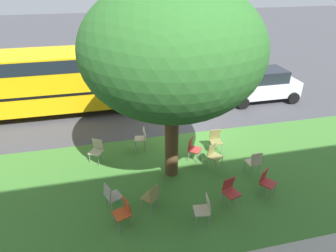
% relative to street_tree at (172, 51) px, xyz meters
% --- Properties ---
extents(ground, '(80.00, 80.00, 0.00)m').
position_rel_street_tree_xyz_m(ground, '(-1.38, -2.69, -4.17)').
color(ground, '#424247').
extents(grass_verge, '(48.00, 6.00, 0.01)m').
position_rel_street_tree_xyz_m(grass_verge, '(-1.38, 0.51, -4.17)').
color(grass_verge, '#3D752D').
rests_on(grass_verge, ground).
extents(street_tree, '(5.13, 5.13, 6.08)m').
position_rel_street_tree_xyz_m(street_tree, '(0.00, 0.00, 0.00)').
color(street_tree, brown).
rests_on(street_tree, ground).
extents(chair_0, '(0.59, 0.59, 0.88)m').
position_rel_street_tree_xyz_m(chair_0, '(0.96, 1.57, -3.65)').
color(chair_0, olive).
rests_on(chair_0, ground).
extents(chair_1, '(0.58, 0.58, 0.88)m').
position_rel_street_tree_xyz_m(chair_1, '(-0.94, -0.60, -3.65)').
color(chair_1, '#B7332D').
rests_on(chair_1, ground).
extents(chair_2, '(0.47, 0.46, 0.88)m').
position_rel_street_tree_xyz_m(chair_2, '(-0.33, 2.35, -3.65)').
color(chair_2, beige).
rests_on(chair_2, ground).
extents(chair_3, '(0.54, 0.53, 0.88)m').
position_rel_street_tree_xyz_m(chair_3, '(1.78, 1.96, -3.65)').
color(chair_3, '#C64C1E').
rests_on(chair_3, ground).
extents(chair_4, '(0.57, 0.58, 0.88)m').
position_rel_street_tree_xyz_m(chair_4, '(-1.52, -0.02, -3.65)').
color(chair_4, olive).
rests_on(chair_4, ground).
extents(chair_5, '(0.44, 0.45, 0.88)m').
position_rel_street_tree_xyz_m(chair_5, '(-1.94, -0.95, -3.65)').
color(chair_5, olive).
rests_on(chair_5, ground).
extents(chair_6, '(0.52, 0.52, 0.88)m').
position_rel_street_tree_xyz_m(chair_6, '(-1.31, 1.83, -3.65)').
color(chair_6, '#B7332D').
rests_on(chair_6, ground).
extents(chair_7, '(0.45, 0.46, 0.88)m').
position_rel_street_tree_xyz_m(chair_7, '(-2.67, 0.69, -3.65)').
color(chair_7, beige).
rests_on(chair_7, ground).
extents(chair_8, '(0.58, 0.58, 0.88)m').
position_rel_street_tree_xyz_m(chair_8, '(-2.55, 1.68, -3.65)').
color(chair_8, '#B7332D').
rests_on(chair_8, ground).
extents(chair_9, '(0.57, 0.58, 0.88)m').
position_rel_street_tree_xyz_m(chair_9, '(2.43, -1.26, -3.65)').
color(chair_9, beige).
rests_on(chair_9, ground).
extents(chair_10, '(0.55, 0.55, 0.88)m').
position_rel_street_tree_xyz_m(chair_10, '(2.07, 1.27, -3.65)').
color(chair_10, '#ADA393').
rests_on(chair_10, ground).
extents(chair_11, '(0.50, 0.49, 0.88)m').
position_rel_street_tree_xyz_m(chair_11, '(0.74, -1.74, -3.65)').
color(chair_11, beige).
rests_on(chair_11, ground).
extents(parked_car, '(3.70, 1.92, 1.65)m').
position_rel_street_tree_xyz_m(parked_car, '(-6.12, -5.10, -3.33)').
color(parked_car, silver).
rests_on(parked_car, ground).
extents(school_bus, '(10.40, 2.80, 2.88)m').
position_rel_street_tree_xyz_m(school_bus, '(4.22, -6.00, -2.41)').
color(school_bus, yellow).
rests_on(school_bus, ground).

